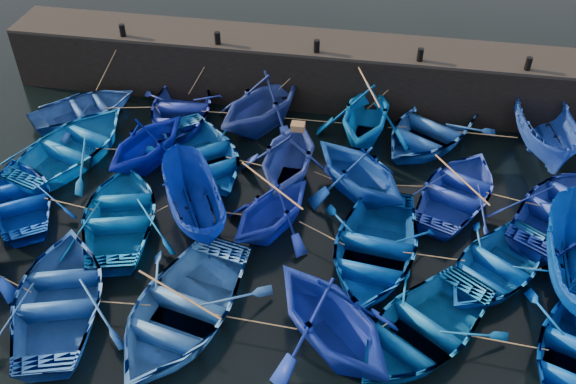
% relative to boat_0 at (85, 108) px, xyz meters
% --- Properties ---
extents(ground, '(120.00, 120.00, 0.00)m').
position_rel_boat_0_xyz_m(ground, '(9.15, -7.30, -0.45)').
color(ground, black).
rests_on(ground, ground).
extents(quay_wall, '(26.00, 2.50, 2.50)m').
position_rel_boat_0_xyz_m(quay_wall, '(9.15, 3.20, 0.80)').
color(quay_wall, black).
rests_on(quay_wall, ground).
extents(quay_top, '(26.00, 2.50, 0.12)m').
position_rel_boat_0_xyz_m(quay_top, '(9.15, 3.20, 2.11)').
color(quay_top, black).
rests_on(quay_top, quay_wall).
extents(bollard_0, '(0.24, 0.24, 0.50)m').
position_rel_boat_0_xyz_m(bollard_0, '(1.15, 2.30, 2.42)').
color(bollard_0, black).
rests_on(bollard_0, quay_top).
extents(bollard_1, '(0.24, 0.24, 0.50)m').
position_rel_boat_0_xyz_m(bollard_1, '(5.15, 2.30, 2.42)').
color(bollard_1, black).
rests_on(bollard_1, quay_top).
extents(bollard_2, '(0.24, 0.24, 0.50)m').
position_rel_boat_0_xyz_m(bollard_2, '(9.15, 2.30, 2.42)').
color(bollard_2, black).
rests_on(bollard_2, quay_top).
extents(bollard_3, '(0.24, 0.24, 0.50)m').
position_rel_boat_0_xyz_m(bollard_3, '(13.15, 2.30, 2.42)').
color(bollard_3, black).
rests_on(bollard_3, quay_top).
extents(bollard_4, '(0.24, 0.24, 0.50)m').
position_rel_boat_0_xyz_m(bollard_4, '(17.15, 2.30, 2.42)').
color(bollard_4, black).
rests_on(bollard_4, quay_top).
extents(boat_0, '(5.24, 5.20, 0.89)m').
position_rel_boat_0_xyz_m(boat_0, '(0.00, 0.00, 0.00)').
color(boat_0, '#1F4A98').
rests_on(boat_0, ground).
extents(boat_1, '(4.43, 5.66, 1.07)m').
position_rel_boat_0_xyz_m(boat_1, '(3.91, 0.45, 0.09)').
color(boat_1, navy).
rests_on(boat_1, ground).
extents(boat_2, '(5.64, 5.86, 2.38)m').
position_rel_boat_0_xyz_m(boat_2, '(7.26, 0.55, 0.74)').
color(boat_2, navy).
rests_on(boat_2, ground).
extents(boat_3, '(4.09, 4.63, 2.27)m').
position_rel_boat_0_xyz_m(boat_3, '(11.35, 0.59, 0.69)').
color(boat_3, blue).
rests_on(boat_3, ground).
extents(boat_4, '(6.17, 6.72, 1.14)m').
position_rel_boat_0_xyz_m(boat_4, '(13.85, 0.78, 0.12)').
color(boat_4, '#194A98').
rests_on(boat_4, ground).
extents(boat_5, '(2.59, 5.44, 2.03)m').
position_rel_boat_0_xyz_m(boat_5, '(18.03, 0.77, 0.57)').
color(boat_5, '#1A40AE').
rests_on(boat_5, ground).
extents(boat_6, '(5.44, 6.42, 1.13)m').
position_rel_boat_0_xyz_m(boat_6, '(0.76, -2.69, 0.12)').
color(boat_6, blue).
rests_on(boat_6, ground).
extents(boat_7, '(4.57, 4.88, 2.06)m').
position_rel_boat_0_xyz_m(boat_7, '(3.67, -2.56, 0.58)').
color(boat_7, '#000E8B').
rests_on(boat_7, ground).
extents(boat_8, '(6.05, 6.35, 1.07)m').
position_rel_boat_0_xyz_m(boat_8, '(5.66, -2.36, 0.09)').
color(boat_8, '#0851B8').
rests_on(boat_8, ground).
extents(boat_9, '(3.95, 4.51, 2.28)m').
position_rel_boat_0_xyz_m(boat_9, '(8.93, -2.66, 0.69)').
color(boat_9, navy).
rests_on(boat_9, ground).
extents(boat_10, '(5.54, 5.51, 2.21)m').
position_rel_boat_0_xyz_m(boat_10, '(11.43, -2.97, 0.66)').
color(boat_10, '#0A389A').
rests_on(boat_10, ground).
extents(boat_11, '(4.93, 5.67, 0.98)m').
position_rel_boat_0_xyz_m(boat_11, '(14.87, -2.77, 0.04)').
color(boat_11, '#1831A1').
rests_on(boat_11, ground).
extents(boat_12, '(6.25, 6.69, 1.13)m').
position_rel_boat_0_xyz_m(boat_12, '(18.35, -3.16, 0.12)').
color(boat_12, navy).
rests_on(boat_12, ground).
extents(boat_13, '(5.14, 5.49, 0.93)m').
position_rel_boat_0_xyz_m(boat_13, '(0.20, -5.68, 0.02)').
color(boat_13, '#002FA3').
rests_on(boat_13, ground).
extents(boat_14, '(4.84, 5.87, 1.06)m').
position_rel_boat_0_xyz_m(boat_14, '(3.92, -5.96, 0.08)').
color(boat_14, '#0455A2').
rests_on(boat_14, ground).
extents(boat_15, '(3.68, 4.74, 1.74)m').
position_rel_boat_0_xyz_m(boat_15, '(6.21, -5.32, 0.42)').
color(boat_15, navy).
rests_on(boat_15, ground).
extents(boat_16, '(4.48, 4.69, 1.92)m').
position_rel_boat_0_xyz_m(boat_16, '(8.84, -5.33, 0.51)').
color(boat_16, '#1226B4').
rests_on(boat_16, ground).
extents(boat_17, '(4.49, 5.86, 1.13)m').
position_rel_boat_0_xyz_m(boat_17, '(12.19, -6.14, 0.12)').
color(boat_17, '#023B8D').
rests_on(boat_17, ground).
extents(boat_18, '(5.26, 5.58, 0.94)m').
position_rel_boat_0_xyz_m(boat_18, '(15.84, -6.18, 0.02)').
color(boat_18, '#074DB4').
rests_on(boat_18, ground).
extents(boat_21, '(5.21, 6.23, 1.11)m').
position_rel_boat_0_xyz_m(boat_21, '(3.55, -9.64, 0.11)').
color(boat_21, '#194CA3').
rests_on(boat_21, ground).
extents(boat_22, '(5.16, 6.39, 1.17)m').
position_rel_boat_0_xyz_m(boat_22, '(7.08, -9.50, 0.14)').
color(boat_22, blue).
rests_on(boat_22, ground).
extents(boat_23, '(6.00, 6.01, 2.40)m').
position_rel_boat_0_xyz_m(boat_23, '(11.28, -9.60, 0.75)').
color(boat_23, navy).
rests_on(boat_23, ground).
extents(boat_24, '(5.87, 6.21, 1.05)m').
position_rel_boat_0_xyz_m(boat_24, '(13.68, -8.98, 0.08)').
color(boat_24, '#06539A').
rests_on(boat_24, ground).
extents(wooden_crate, '(0.46, 0.37, 0.24)m').
position_rel_boat_0_xyz_m(wooden_crate, '(9.23, -2.66, 1.95)').
color(wooden_crate, brown).
rests_on(wooden_crate, boat_9).
extents(mooring_ropes, '(18.07, 11.88, 2.10)m').
position_rel_boat_0_xyz_m(mooring_ropes, '(9.28, -2.35, 0.43)').
color(mooring_ropes, tan).
rests_on(mooring_ropes, ground).
extents(loose_oars, '(10.04, 12.17, 1.35)m').
position_rel_boat_0_xyz_m(loose_oars, '(10.54, -4.25, 1.17)').
color(loose_oars, '#99724C').
rests_on(loose_oars, ground).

